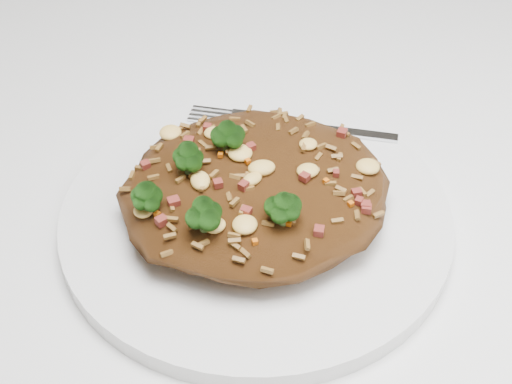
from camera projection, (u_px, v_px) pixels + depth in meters
dining_table at (309, 299)px, 0.56m from camera, size 1.20×0.80×0.75m
plate at (256, 216)px, 0.49m from camera, size 0.26×0.26×0.01m
fried_rice at (254, 181)px, 0.46m from camera, size 0.18×0.16×0.06m
fork at (302, 127)px, 0.55m from camera, size 0.15×0.09×0.00m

